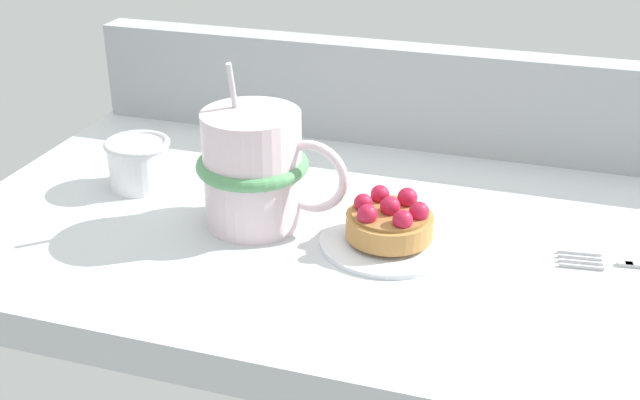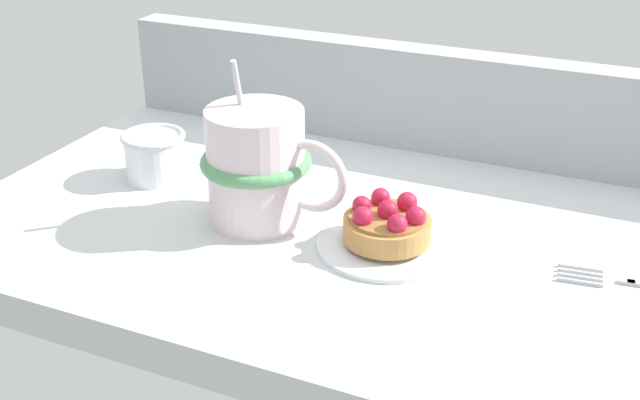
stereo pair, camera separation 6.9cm
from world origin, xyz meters
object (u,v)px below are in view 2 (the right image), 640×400
object	(u,v)px
dessert_plate	(386,243)
raspberry_tart	(387,224)
coffee_mug	(258,166)
sugar_bowl	(155,154)

from	to	relation	value
dessert_plate	raspberry_tart	bearing A→B (deg)	56.48
raspberry_tart	coffee_mug	bearing A→B (deg)	179.00
sugar_bowl	dessert_plate	bearing A→B (deg)	-8.74
sugar_bowl	raspberry_tart	bearing A→B (deg)	-8.73
dessert_plate	sugar_bowl	distance (cm)	26.11
raspberry_tart	coffee_mug	size ratio (longest dim) A/B	0.51
coffee_mug	sugar_bowl	bearing A→B (deg)	164.65
coffee_mug	sugar_bowl	world-z (taller)	coffee_mug
dessert_plate	raspberry_tart	xyz separation A→B (cm)	(0.00, 0.01, 1.87)
dessert_plate	raspberry_tart	size ratio (longest dim) A/B	1.60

